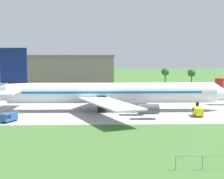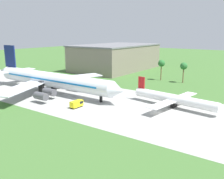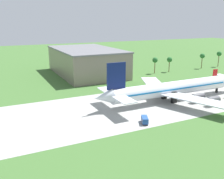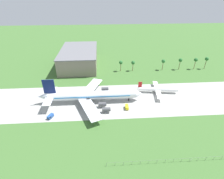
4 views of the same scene
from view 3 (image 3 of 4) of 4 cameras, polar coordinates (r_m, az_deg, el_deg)
jet_airliner at (r=113.24m, az=13.71°, el=0.23°), size 74.82×56.50×18.97m
fuel_truck at (r=87.34m, az=7.50°, el=-6.92°), size 3.76×4.97×2.28m
terminal_building at (r=166.25m, az=-5.93°, el=6.42°), size 36.72×61.20×16.79m
palm_tree_row at (r=199.24m, az=20.72°, el=7.25°), size 89.60×3.60×12.36m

